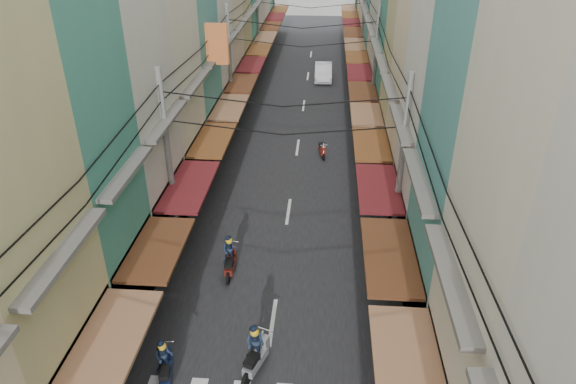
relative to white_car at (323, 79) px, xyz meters
The scene contains 12 objects.
ground 29.14m from the white_car, 92.77° to the right, with size 160.00×160.00×0.00m, color #61615D.
road 9.21m from the white_car, 98.79° to the right, with size 10.00×80.00×0.02m, color black.
sidewalk_left 12.06m from the white_car, 130.98° to the right, with size 3.00×80.00×0.06m, color slate.
sidewalk_right 10.43m from the white_car, 60.78° to the right, with size 3.00×80.00×0.06m, color slate.
utility_poles 15.62m from the white_car, 95.71° to the right, with size 10.20×66.13×8.20m.
white_car is the anchor object (origin of this frame).
bicycle 29.37m from the white_car, 78.03° to the right, with size 0.56×1.50×1.03m, color black.
moving_scooters 30.56m from the white_car, 95.27° to the right, with size 5.15×19.53×1.95m.
parked_scooters 33.50m from the white_car, 84.59° to the right, with size 13.05×15.53×1.00m.
pedestrians 29.79m from the white_car, 101.53° to the right, with size 13.59×21.41×2.24m.
market_umbrella 30.64m from the white_car, 79.47° to the right, with size 2.10×2.10×2.21m.
traffic_sign 35.14m from the white_car, 84.48° to the right, with size 0.10×0.57×2.61m.
Camera 1 is at (1.66, -16.33, 13.64)m, focal length 32.00 mm.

